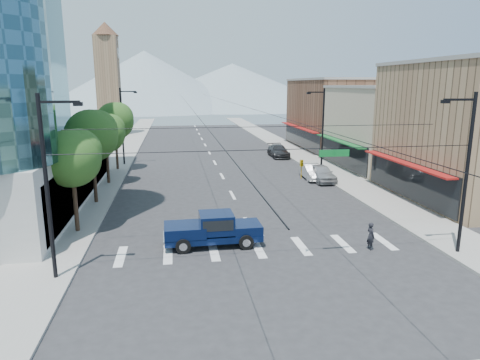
{
  "coord_description": "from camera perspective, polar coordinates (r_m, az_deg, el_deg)",
  "views": [
    {
      "loc": [
        -4.84,
        -21.55,
        9.35
      ],
      "look_at": [
        -0.49,
        6.58,
        3.0
      ],
      "focal_mm": 32.0,
      "sensor_mm": 36.0,
      "label": 1
    }
  ],
  "objects": [
    {
      "name": "ground",
      "position": [
        23.98,
        3.61,
        -10.4
      ],
      "size": [
        160.0,
        160.0,
        0.0
      ],
      "primitive_type": "plane",
      "color": "#28282B",
      "rests_on": "ground"
    },
    {
      "name": "sidewalk_left",
      "position": [
        62.65,
        -15.29,
        3.62
      ],
      "size": [
        4.0,
        120.0,
        0.15
      ],
      "primitive_type": "cube",
      "color": "gray",
      "rests_on": "ground"
    },
    {
      "name": "sidewalk_right",
      "position": [
        64.48,
        6.45,
        4.23
      ],
      "size": [
        4.0,
        120.0,
        0.15
      ],
      "primitive_type": "cube",
      "color": "gray",
      "rests_on": "ground"
    },
    {
      "name": "shop_mid",
      "position": [
        52.11,
        19.85,
        6.5
      ],
      "size": [
        12.0,
        14.0,
        9.0
      ],
      "primitive_type": "cube",
      "color": "tan",
      "rests_on": "ground"
    },
    {
      "name": "shop_far",
      "position": [
        66.51,
        13.3,
        8.5
      ],
      "size": [
        12.0,
        18.0,
        10.0
      ],
      "primitive_type": "cube",
      "color": "brown",
      "rests_on": "ground"
    },
    {
      "name": "clock_tower",
      "position": [
        84.37,
        -17.19,
        12.91
      ],
      "size": [
        4.8,
        4.8,
        20.4
      ],
      "color": "#8C6B4C",
      "rests_on": "ground"
    },
    {
      "name": "mountain_left",
      "position": [
        171.86,
        -12.5,
        12.84
      ],
      "size": [
        80.0,
        80.0,
        22.0
      ],
      "primitive_type": "cone",
      "color": "gray",
      "rests_on": "ground"
    },
    {
      "name": "mountain_right",
      "position": [
        183.24,
        -1.03,
        12.47
      ],
      "size": [
        90.0,
        90.0,
        18.0
      ],
      "primitive_type": "cone",
      "color": "gray",
      "rests_on": "ground"
    },
    {
      "name": "tree_near",
      "position": [
        28.67,
        -21.27,
        2.98
      ],
      "size": [
        3.65,
        3.64,
        6.71
      ],
      "color": "black",
      "rests_on": "ground"
    },
    {
      "name": "tree_midnear",
      "position": [
        35.4,
        -18.98,
        5.81
      ],
      "size": [
        4.09,
        4.09,
        7.52
      ],
      "color": "black",
      "rests_on": "ground"
    },
    {
      "name": "tree_midfar",
      "position": [
        42.33,
        -17.31,
        6.1
      ],
      "size": [
        3.65,
        3.64,
        6.71
      ],
      "color": "black",
      "rests_on": "ground"
    },
    {
      "name": "tree_far",
      "position": [
        49.19,
        -16.2,
        7.71
      ],
      "size": [
        4.09,
        4.09,
        7.52
      ],
      "color": "black",
      "rests_on": "ground"
    },
    {
      "name": "signal_rig",
      "position": [
        21.67,
        4.84,
        -0.01
      ],
      "size": [
        21.8,
        0.2,
        9.0
      ],
      "color": "black",
      "rests_on": "ground"
    },
    {
      "name": "lamp_pole_nw",
      "position": [
        52.06,
        -15.32,
        7.28
      ],
      "size": [
        2.0,
        0.25,
        9.0
      ],
      "color": "black",
      "rests_on": "ground"
    },
    {
      "name": "lamp_pole_ne",
      "position": [
        46.44,
        10.83,
        6.91
      ],
      "size": [
        2.0,
        0.25,
        9.0
      ],
      "color": "black",
      "rests_on": "ground"
    },
    {
      "name": "pickup_truck",
      "position": [
        25.49,
        -3.68,
        -6.51
      ],
      "size": [
        5.86,
        2.36,
        1.97
      ],
      "rotation": [
        0.0,
        0.0,
        0.02
      ],
      "color": "#071335",
      "rests_on": "ground"
    },
    {
      "name": "pedestrian",
      "position": [
        26.03,
        17.03,
        -7.14
      ],
      "size": [
        0.48,
        0.65,
        1.63
      ],
      "primitive_type": "imported",
      "rotation": [
        0.0,
        0.0,
        1.74
      ],
      "color": "black",
      "rests_on": "ground"
    },
    {
      "name": "parked_car_near",
      "position": [
        42.95,
        10.75,
        0.91
      ],
      "size": [
        2.08,
        4.91,
        1.66
      ],
      "primitive_type": "imported",
      "rotation": [
        0.0,
        0.0,
        0.02
      ],
      "color": "#9E9FA3",
      "rests_on": "ground"
    },
    {
      "name": "parked_car_mid",
      "position": [
        43.85,
        9.55,
        1.1
      ],
      "size": [
        1.78,
        4.64,
        1.51
      ],
      "primitive_type": "imported",
      "rotation": [
        0.0,
        0.0,
        -0.04
      ],
      "color": "silver",
      "rests_on": "ground"
    },
    {
      "name": "parked_car_far",
      "position": [
        56.89,
        5.14,
        3.87
      ],
      "size": [
        2.23,
        5.44,
        1.58
      ],
      "primitive_type": "imported",
      "rotation": [
        0.0,
        0.0,
        -0.0
      ],
      "color": "#2A2A2C",
      "rests_on": "ground"
    }
  ]
}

